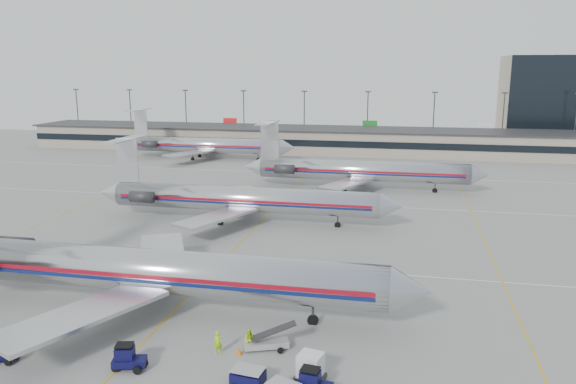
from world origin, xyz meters
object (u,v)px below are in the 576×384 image
(tug_center, at_px, (127,358))
(belt_loader, at_px, (267,342))
(uld_container, at_px, (310,367))
(jet_foreground, at_px, (138,269))
(jet_second_row, at_px, (238,199))

(tug_center, height_order, belt_loader, belt_loader)
(uld_container, bearing_deg, tug_center, -161.57)
(jet_foreground, bearing_deg, jet_second_row, 89.82)
(jet_second_row, distance_m, belt_loader, 37.67)
(uld_container, height_order, belt_loader, belt_loader)
(jet_second_row, bearing_deg, jet_foreground, -90.18)
(belt_loader, bearing_deg, uld_container, -64.22)
(jet_foreground, relative_size, belt_loader, 11.77)
(uld_container, bearing_deg, belt_loader, 149.87)
(tug_center, height_order, uld_container, uld_container)
(jet_second_row, height_order, belt_loader, jet_second_row)
(jet_second_row, bearing_deg, tug_center, -84.53)
(jet_second_row, relative_size, uld_container, 19.89)
(jet_second_row, relative_size, tug_center, 17.21)
(jet_foreground, height_order, uld_container, jet_foreground)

